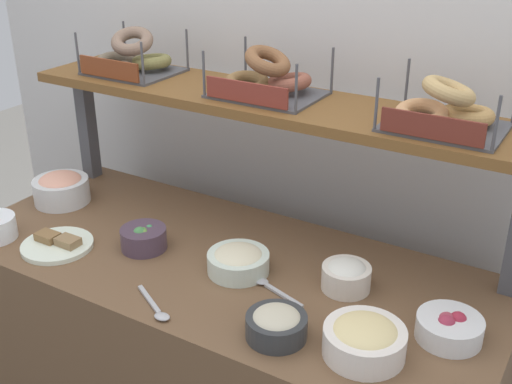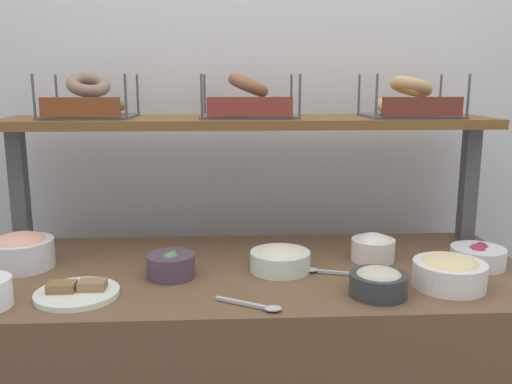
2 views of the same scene
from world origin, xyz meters
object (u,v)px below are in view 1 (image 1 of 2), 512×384
bowl_lox_spread (61,188)px  serving_plate_white (57,244)px  serving_spoon_by_edge (156,309)px  bagel_basket_cinnamon_raisin (267,80)px  bowl_veggie_mix (144,238)px  serving_spoon_near_plate (271,287)px  bowl_potato_salad (238,260)px  bowl_tuna_salad (276,324)px  bagel_basket_poppy (133,58)px  bowl_egg_salad (364,339)px  bagel_basket_sesame (445,111)px  bowl_beet_salad (449,327)px  bowl_cream_cheese (346,275)px

bowl_lox_spread → serving_plate_white: bearing=-46.5°
serving_spoon_by_edge → bagel_basket_cinnamon_raisin: size_ratio=0.52×
bowl_veggie_mix → serving_spoon_near_plate: size_ratio=0.79×
bowl_potato_salad → serving_plate_white: bearing=-162.8°
bowl_tuna_salad → bagel_basket_poppy: bearing=149.2°
bagel_basket_cinnamon_raisin → bowl_lox_spread: bearing=-161.8°
bowl_potato_salad → serving_spoon_near_plate: (0.13, -0.03, -0.03)m
bowl_egg_salad → bagel_basket_sesame: 0.61m
bowl_tuna_salad → serving_plate_white: 0.78m
bowl_beet_salad → serving_spoon_by_edge: 0.73m
bowl_egg_salad → bowl_cream_cheese: (-0.15, 0.23, -0.00)m
bowl_tuna_salad → bowl_beet_salad: 0.42m
bowl_lox_spread → serving_plate_white: bowl_lox_spread is taller
bowl_lox_spread → serving_plate_white: size_ratio=0.88×
bowl_cream_cheese → bowl_beet_salad: (0.30, -0.07, -0.01)m
serving_spoon_by_edge → bagel_basket_poppy: bearing=132.5°
bowl_tuna_salad → bagel_basket_sesame: (0.22, 0.48, 0.44)m
bowl_beet_salad → bowl_veggie_mix: bearing=-177.3°
bowl_potato_salad → bowl_beet_salad: bowl_potato_salad is taller
bowl_tuna_salad → serving_spoon_near_plate: bowl_tuna_salad is taller
bowl_tuna_salad → bowl_lox_spread: bearing=165.0°
bowl_beet_salad → bowl_lox_spread: bowl_lox_spread is taller
bowl_tuna_salad → bowl_potato_salad: same height
bowl_potato_salad → bagel_basket_cinnamon_raisin: (-0.08, 0.30, 0.44)m
bowl_egg_salad → bowl_tuna_salad: bowl_egg_salad is taller
bowl_potato_salad → bowl_veggie_mix: bearing=-173.5°
bowl_tuna_salad → bowl_beet_salad: (0.36, 0.21, -0.01)m
bowl_veggie_mix → serving_spoon_near_plate: bearing=0.4°
serving_spoon_by_edge → bagel_basket_cinnamon_raisin: bearing=89.9°
bowl_veggie_mix → serving_spoon_by_edge: size_ratio=0.85×
bowl_lox_spread → bagel_basket_sesame: 1.31m
bowl_cream_cheese → bowl_veggie_mix: 0.62m
serving_spoon_near_plate → bagel_basket_sesame: bearing=43.3°
bagel_basket_poppy → serving_plate_white: bearing=-83.3°
bowl_veggie_mix → bagel_basket_sesame: 0.94m
serving_plate_white → bagel_basket_sesame: (1.00, 0.45, 0.47)m
bagel_basket_poppy → bagel_basket_sesame: bagel_basket_poppy is taller
serving_plate_white → bagel_basket_sesame: bagel_basket_sesame is taller
bowl_tuna_salad → bagel_basket_cinnamon_raisin: 0.74m
bagel_basket_sesame → bowl_egg_salad: bearing=-91.3°
bowl_tuna_salad → serving_spoon_by_edge: 0.33m
bowl_lox_spread → bowl_veggie_mix: bowl_lox_spread is taller
bagel_basket_sesame → bagel_basket_poppy: bearing=178.9°
bowl_tuna_salad → serving_plate_white: bearing=177.6°
bowl_veggie_mix → serving_spoon_by_edge: 0.33m
bowl_veggie_mix → serving_spoon_by_edge: bearing=-44.8°
bowl_beet_salad → bagel_basket_poppy: 1.31m
bowl_egg_salad → bowl_cream_cheese: bowl_egg_salad is taller
bowl_potato_salad → bowl_veggie_mix: (-0.32, -0.04, -0.00)m
bagel_basket_poppy → bowl_veggie_mix: bearing=-49.5°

